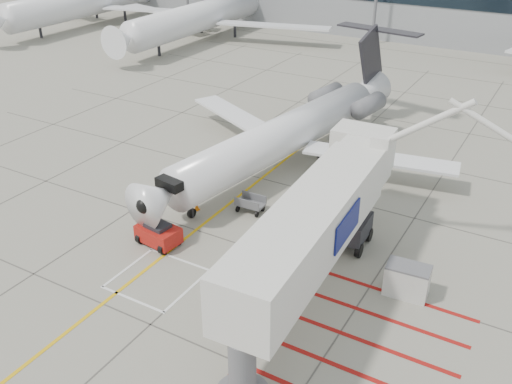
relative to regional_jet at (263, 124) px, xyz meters
The scene contains 8 objects.
ground_plane 13.24m from the regional_jet, 76.08° to the right, with size 260.00×260.00×0.00m, color gray.
regional_jet is the anchor object (origin of this frame).
jet_bridge 14.20m from the regional_jet, 51.93° to the right, with size 9.15×19.32×7.73m, color silver, non-canonical shape.
pushback_tug 11.08m from the regional_jet, 95.32° to the right, with size 2.47×1.54×1.44m, color #AB1710, non-canonical shape.
baggage_cart 6.05m from the regional_jet, 69.93° to the right, with size 1.76×1.11×1.11m, color #535458, non-canonical shape.
ground_power_unit 15.37m from the regional_jet, 31.73° to the right, with size 2.15×1.25×1.70m, color beige, non-canonical shape.
cone_nose 7.40m from the regional_jet, 102.62° to the right, with size 0.35×0.35×0.49m, color orange.
cone_side 10.77m from the regional_jet, 48.70° to the right, with size 0.31×0.31×0.43m, color #DB440B.
Camera 1 is at (14.78, -19.51, 18.29)m, focal length 40.00 mm.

